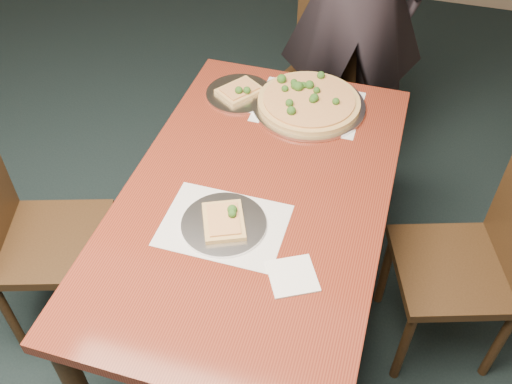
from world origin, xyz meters
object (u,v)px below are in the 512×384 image
(chair_left, at_px, (26,232))
(slice_plate_near, at_px, (224,222))
(chair_right, at_px, (479,258))
(slice_plate_far, at_px, (240,92))
(dining_table, at_px, (256,210))
(chair_far, at_px, (320,76))
(pizza_pan, at_px, (308,102))

(chair_left, bearing_deg, slice_plate_near, -103.93)
(chair_right, height_order, slice_plate_near, chair_right)
(chair_left, xyz_separation_m, slice_plate_far, (0.61, 0.76, 0.25))
(chair_left, distance_m, slice_plate_far, 1.00)
(dining_table, bearing_deg, slice_plate_far, 113.41)
(slice_plate_far, bearing_deg, chair_far, 68.07)
(pizza_pan, bearing_deg, chair_right, -28.31)
(chair_far, height_order, chair_right, same)
(pizza_pan, height_order, slice_plate_far, pizza_pan)
(chair_far, height_order, chair_left, same)
(pizza_pan, xyz_separation_m, slice_plate_far, (-0.29, -0.00, -0.01))
(pizza_pan, bearing_deg, dining_table, -96.56)
(pizza_pan, bearing_deg, slice_plate_far, -179.30)
(pizza_pan, distance_m, slice_plate_far, 0.29)
(dining_table, xyz_separation_m, slice_plate_near, (-0.06, -0.18, 0.11))
(slice_plate_far, bearing_deg, chair_right, -21.00)
(dining_table, xyz_separation_m, chair_left, (-0.84, -0.23, -0.14))
(dining_table, xyz_separation_m, chair_far, (0.01, 1.12, -0.14))
(pizza_pan, height_order, slice_plate_near, pizza_pan)
(chair_left, height_order, slice_plate_far, chair_left)
(slice_plate_far, bearing_deg, pizza_pan, 0.70)
(chair_right, distance_m, slice_plate_near, 0.95)
(chair_far, distance_m, chair_left, 1.59)
(chair_right, height_order, pizza_pan, chair_right)
(chair_left, height_order, slice_plate_near, chair_left)
(pizza_pan, bearing_deg, chair_left, -139.73)
(slice_plate_far, bearing_deg, slice_plate_near, -76.19)
(chair_right, bearing_deg, slice_plate_far, -129.35)
(dining_table, height_order, chair_far, chair_far)
(chair_left, distance_m, pizza_pan, 1.21)
(chair_right, bearing_deg, dining_table, -99.02)
(dining_table, distance_m, chair_right, 0.83)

